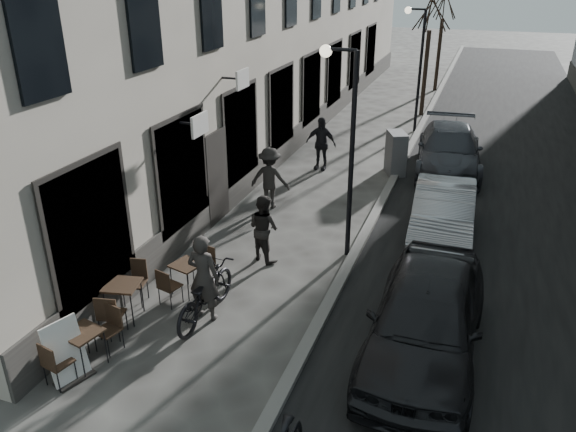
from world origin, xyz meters
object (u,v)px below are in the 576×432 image
Objects in this scene: bistro_set_c at (187,275)px; pedestrian_mid at (270,178)px; utility_cabinet at (396,153)px; pedestrian_far at (321,143)px; bistro_set_a at (84,345)px; car_near at (426,318)px; car_mid at (443,213)px; tree_near at (431,12)px; tree_far at (444,4)px; sign_board at (68,357)px; car_far at (449,150)px; streetlamp_near at (346,132)px; bicycle at (205,293)px; streetlamp_far at (417,56)px; pedestrian_near at (264,228)px; bistro_set_b at (124,297)px.

pedestrian_mid is at bearing 105.06° from bistro_set_c.
pedestrian_far is at bearing 165.32° from utility_cabinet.
bistro_set_a is 1.07× the size of utility_cabinet.
car_mid is at bearing 92.80° from car_near.
pedestrian_mid is 0.98× the size of pedestrian_far.
bistro_set_c is 0.82× the size of pedestrian_mid.
pedestrian_mid is at bearing -102.39° from tree_near.
sign_board is at bearing -97.07° from tree_far.
car_mid is 0.83× the size of car_far.
streetlamp_near is 2.31× the size of bicycle.
pedestrian_near is at bearing -97.53° from streetlamp_far.
pedestrian_near reaches higher than bistro_set_b.
streetlamp_far is 18.27m from bistro_set_a.
bistro_set_a is at bearing -129.18° from car_mid.
bistro_set_a is at bearing -85.87° from bistro_set_c.
car_near is (4.77, -9.33, -0.10)m from pedestrian_far.
car_mid reaches higher than bistro_set_b.
utility_cabinet is at bearing -87.24° from streetlamp_far.
bistro_set_b reaches higher than bistro_set_a.
bistro_set_c is at bearing 87.35° from pedestrian_mid.
streetlamp_far is 3.00× the size of pedestrian_near.
bicycle is at bearing -126.69° from utility_cabinet.
streetlamp_near reaches higher than bicycle.
streetlamp_near is 3.02m from pedestrian_near.
utility_cabinet reaches higher than sign_board.
bistro_set_b is 6.01m from car_near.
pedestrian_far reaches higher than bistro_set_a.
tree_far is 24.82m from car_near.
streetlamp_near is 3.26× the size of bistro_set_a.
car_far is (4.71, 5.11, -0.16)m from pedestrian_mid.
tree_far is at bearing 98.10° from bistro_set_c.
bicycle is at bearing 110.52° from pedestrian_near.
bistro_set_c is at bearing -139.76° from car_mid.
car_near is (2.47, -15.41, -2.33)m from streetlamp_far.
streetlamp_far is at bearing 99.86° from car_mid.
car_near is (2.40, -18.41, -3.83)m from tree_near.
pedestrian_mid is 0.35× the size of car_far.
streetlamp_far is at bearing -108.57° from pedestrian_mid.
sign_board is at bearing -100.29° from streetlamp_far.
utility_cabinet is at bearing 14.28° from pedestrian_far.
streetlamp_near is at bearing -64.19° from pedestrian_far.
pedestrian_mid is 0.38× the size of car_near.
car_near is at bearing -84.38° from tree_far.
sign_board is 2.87m from bicycle.
streetlamp_far is at bearing 107.48° from car_far.
tree_far is at bearing 92.74° from car_far.
pedestrian_far is (0.95, 11.70, 0.48)m from bistro_set_a.
car_far is at bearing -82.14° from tree_far.
tree_near is 6.00m from tree_far.
pedestrian_mid is at bearing -92.21° from pedestrian_far.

